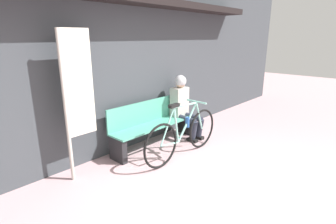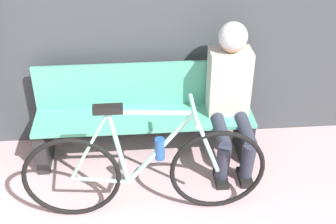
% 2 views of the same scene
% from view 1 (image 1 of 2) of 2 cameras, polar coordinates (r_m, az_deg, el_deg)
% --- Properties ---
extents(ground_plane, '(24.00, 24.00, 0.00)m').
position_cam_1_polar(ground_plane, '(3.48, 17.24, -18.84)').
color(ground_plane, '#C69EA3').
extents(storefront_wall, '(12.00, 0.56, 3.20)m').
position_cam_1_polar(storefront_wall, '(4.47, -11.21, 12.15)').
color(storefront_wall, '#3D4247').
rests_on(storefront_wall, ground_plane).
extents(park_bench_near, '(1.83, 0.42, 0.83)m').
position_cam_1_polar(park_bench_near, '(4.82, -3.14, -2.75)').
color(park_bench_near, '#51A88E').
rests_on(park_bench_near, ground_plane).
extents(bicycle, '(1.77, 0.40, 0.96)m').
position_cam_1_polar(bicycle, '(4.35, 3.33, -4.83)').
color(bicycle, black).
rests_on(bicycle, ground_plane).
extents(person_seated, '(0.34, 0.64, 1.23)m').
position_cam_1_polar(person_seated, '(5.16, 3.31, 2.04)').
color(person_seated, '#2D3342').
rests_on(person_seated, ground_plane).
extents(banner_pole, '(0.45, 0.05, 2.06)m').
position_cam_1_polar(banner_pole, '(3.71, -19.56, 4.21)').
color(banner_pole, '#B7B2A8').
rests_on(banner_pole, ground_plane).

